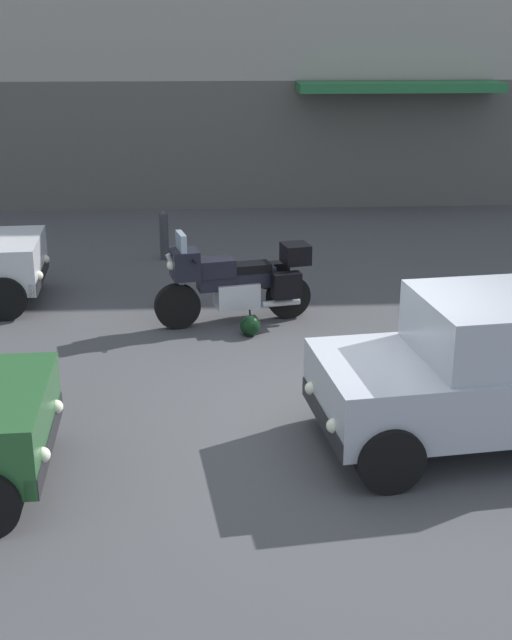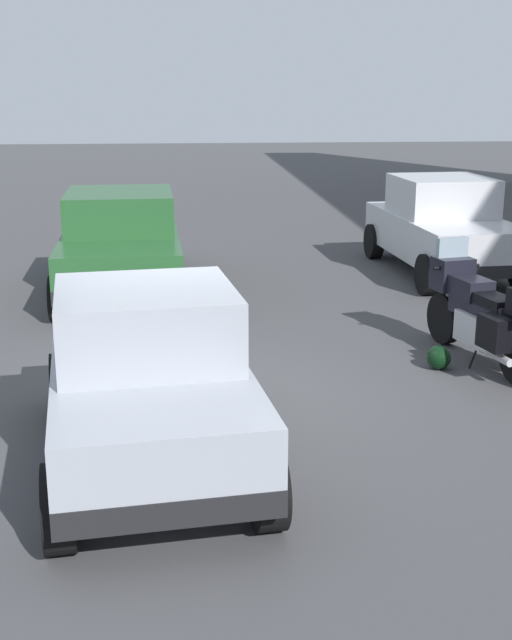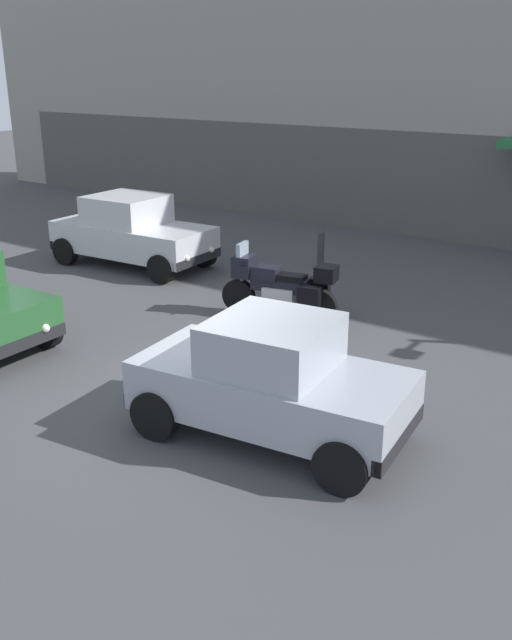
% 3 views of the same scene
% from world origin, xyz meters
% --- Properties ---
extents(ground_plane, '(80.00, 80.00, 0.00)m').
position_xyz_m(ground_plane, '(0.00, 0.00, 0.00)').
color(ground_plane, '#424244').
extents(motorcycle, '(2.24, 1.00, 1.36)m').
position_xyz_m(motorcycle, '(-1.05, 3.42, 0.62)').
color(motorcycle, black).
rests_on(motorcycle, ground).
extents(helmet, '(0.28, 0.28, 0.28)m').
position_xyz_m(helmet, '(-0.89, 2.87, 0.14)').
color(helmet, black).
rests_on(helmet, ground).
extents(car_compact_side, '(3.60, 2.06, 1.56)m').
position_xyz_m(car_compact_side, '(1.32, -0.34, 0.77)').
color(car_compact_side, '#9EA3AD').
rests_on(car_compact_side, ground).
extents(bollard_curbside, '(0.16, 0.16, 0.89)m').
position_xyz_m(bollard_curbside, '(-2.21, 6.85, 0.47)').
color(bollard_curbside, '#333338').
rests_on(bollard_curbside, ground).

